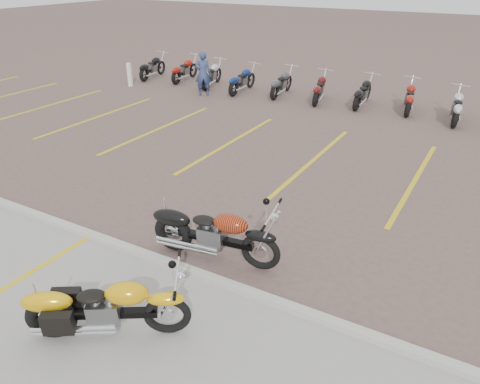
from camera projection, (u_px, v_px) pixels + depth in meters
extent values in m
plane|color=brown|center=(241.00, 223.00, 9.76)|extent=(100.00, 100.00, 0.00)
cube|color=#9E9B93|center=(74.00, 368.00, 6.26)|extent=(60.00, 5.00, 0.01)
cube|color=#ADAAA3|center=(184.00, 269.00, 8.18)|extent=(60.00, 0.18, 0.12)
torus|color=black|center=(168.00, 315.00, 6.71)|extent=(0.64, 0.46, 0.69)
torus|color=black|center=(53.00, 318.00, 6.66)|extent=(0.71, 0.54, 0.73)
cube|color=black|center=(110.00, 313.00, 6.66)|extent=(1.23, 0.84, 0.11)
cube|color=slate|center=(106.00, 309.00, 6.63)|extent=(0.54, 0.50, 0.36)
ellipsoid|color=#E29F0B|center=(128.00, 291.00, 6.50)|extent=(0.70, 0.61, 0.32)
ellipsoid|color=black|center=(93.00, 294.00, 6.50)|extent=(0.49, 0.45, 0.13)
torus|color=black|center=(261.00, 252.00, 8.12)|extent=(0.73, 0.23, 0.72)
torus|color=black|center=(174.00, 233.00, 8.69)|extent=(0.78, 0.30, 0.76)
cube|color=black|center=(216.00, 239.00, 8.38)|extent=(1.44, 0.34, 0.11)
cube|color=slate|center=(213.00, 236.00, 8.37)|extent=(0.51, 0.40, 0.38)
ellipsoid|color=black|center=(232.00, 223.00, 8.10)|extent=(0.69, 0.44, 0.33)
ellipsoid|color=black|center=(205.00, 220.00, 8.29)|extent=(0.47, 0.35, 0.13)
imported|color=navy|center=(203.00, 74.00, 18.80)|extent=(0.76, 0.70, 1.75)
cube|color=white|center=(130.00, 75.00, 20.36)|extent=(0.17, 0.17, 1.00)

